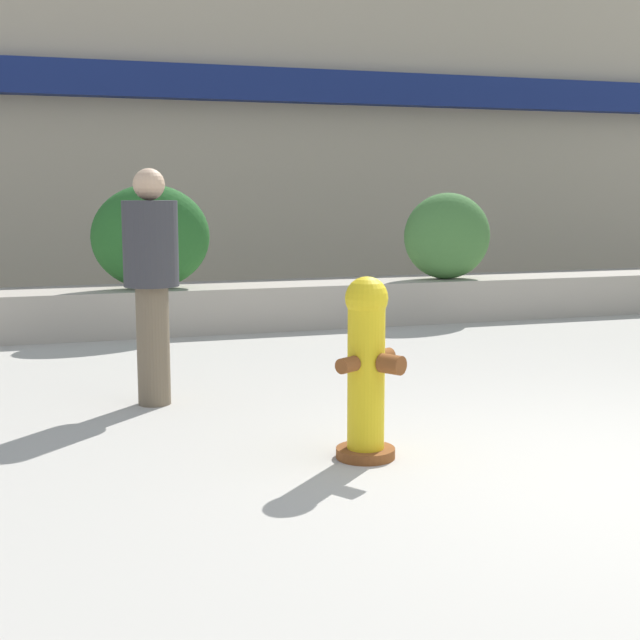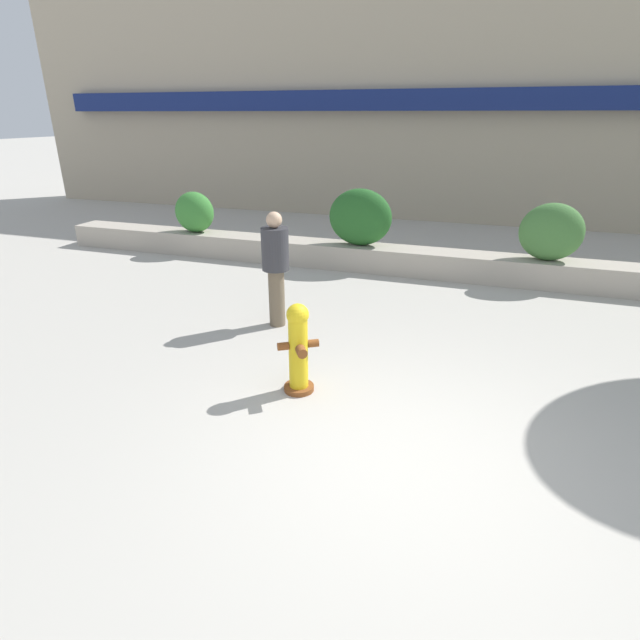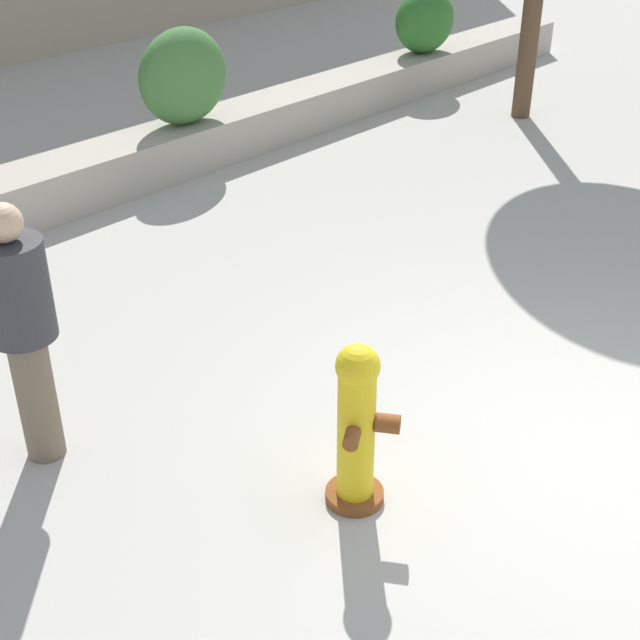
# 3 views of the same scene
# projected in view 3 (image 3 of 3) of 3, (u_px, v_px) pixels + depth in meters

# --- Properties ---
(ground_plane) EXTENTS (120.00, 120.00, 0.00)m
(ground_plane) POSITION_uv_depth(u_px,v_px,m) (606.00, 458.00, 5.69)
(ground_plane) COLOR #B2ADA3
(planter_wall_low) EXTENTS (18.00, 0.70, 0.50)m
(planter_wall_low) POSITION_uv_depth(u_px,v_px,m) (68.00, 183.00, 9.08)
(planter_wall_low) COLOR #ADA393
(planter_wall_low) RESTS_ON ground
(hedge_bush_2) EXTENTS (1.11, 0.64, 1.04)m
(hedge_bush_2) POSITION_uv_depth(u_px,v_px,m) (183.00, 76.00, 9.69)
(hedge_bush_2) COLOR #427538
(hedge_bush_2) RESTS_ON planter_wall_low
(hedge_bush_3) EXTENTS (0.99, 0.70, 0.89)m
(hedge_bush_3) POSITION_uv_depth(u_px,v_px,m) (425.00, 20.00, 12.49)
(hedge_bush_3) COLOR #2D6B28
(hedge_bush_3) RESTS_ON planter_wall_low
(fire_hydrant) EXTENTS (0.49, 0.49, 1.08)m
(fire_hydrant) POSITION_uv_depth(u_px,v_px,m) (357.00, 425.00, 5.08)
(fire_hydrant) COLOR brown
(fire_hydrant) RESTS_ON ground
(pedestrian) EXTENTS (0.50, 0.50, 1.73)m
(pedestrian) POSITION_uv_depth(u_px,v_px,m) (22.00, 321.00, 5.23)
(pedestrian) COLOR brown
(pedestrian) RESTS_ON ground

